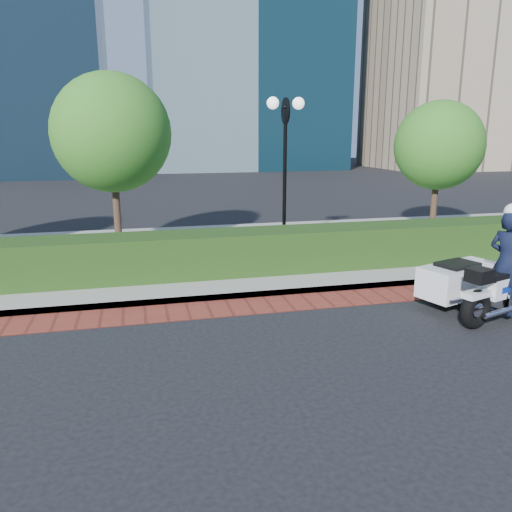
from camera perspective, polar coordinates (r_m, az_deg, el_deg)
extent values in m
plane|color=black|center=(9.10, 6.59, -8.41)|extent=(120.00, 120.00, 0.00)
cube|color=maroon|center=(10.43, 3.75, -5.37)|extent=(60.00, 1.00, 0.01)
cube|color=gray|center=(14.59, -1.49, 0.55)|extent=(60.00, 8.00, 0.15)
cube|color=black|center=(12.19, 0.87, 0.65)|extent=(18.00, 1.20, 1.00)
cylinder|color=black|center=(14.03, 3.19, 0.93)|extent=(0.30, 0.30, 0.30)
cylinder|color=black|center=(13.74, 3.29, 8.47)|extent=(0.10, 0.10, 3.70)
cylinder|color=black|center=(13.69, 3.40, 16.21)|extent=(0.04, 0.70, 0.70)
sphere|color=white|center=(13.60, 1.94, 17.08)|extent=(0.32, 0.32, 0.32)
sphere|color=white|center=(13.80, 4.87, 16.99)|extent=(0.32, 0.32, 0.32)
cylinder|color=#332319|center=(14.56, -15.58, 4.67)|extent=(0.20, 0.20, 2.17)
sphere|color=#3C741D|center=(14.40, -16.16, 13.36)|extent=(3.20, 3.20, 3.20)
cylinder|color=#332319|center=(17.38, 19.65, 5.38)|extent=(0.20, 0.20, 1.92)
sphere|color=#3C741D|center=(17.23, 20.18, 11.78)|extent=(2.80, 2.80, 2.80)
cube|color=gray|center=(56.36, 21.96, 23.75)|extent=(14.00, 12.00, 28.00)
torus|color=black|center=(9.81, 23.81, -5.59)|extent=(0.77, 0.44, 0.73)
cube|color=silver|center=(10.53, 27.11, -2.82)|extent=(1.48, 0.78, 0.38)
cube|color=silver|center=(10.56, 26.79, -4.25)|extent=(0.72, 0.61, 0.31)
cube|color=black|center=(10.20, 26.26, -1.93)|extent=(0.90, 0.57, 0.11)
cube|color=black|center=(9.63, 24.18, -2.03)|extent=(0.48, 0.46, 0.24)
cube|color=silver|center=(10.88, 22.21, -2.54)|extent=(1.88, 1.27, 0.61)
cube|color=black|center=(10.71, 22.02, -0.92)|extent=(0.91, 0.77, 0.09)
torus|color=black|center=(11.18, 19.56, -3.37)|extent=(0.58, 0.34, 0.56)
imported|color=black|center=(10.24, 26.72, -0.68)|extent=(0.65, 0.81, 1.92)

